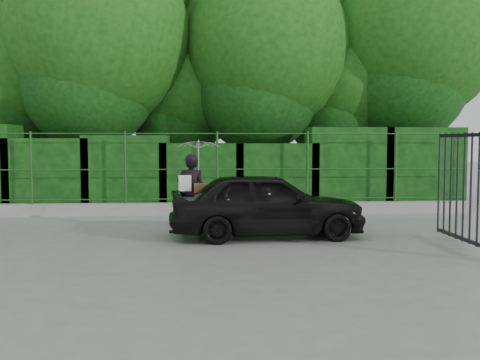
{
  "coord_description": "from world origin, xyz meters",
  "views": [
    {
      "loc": [
        0.17,
        -8.98,
        1.82
      ],
      "look_at": [
        0.79,
        1.3,
        1.1
      ],
      "focal_mm": 40.0,
      "sensor_mm": 36.0,
      "label": 1
    }
  ],
  "objects": [
    {
      "name": "trees",
      "position": [
        1.14,
        7.74,
        4.62
      ],
      "size": [
        17.1,
        6.15,
        8.08
      ],
      "color": "black",
      "rests_on": "ground"
    },
    {
      "name": "kerb",
      "position": [
        0.0,
        4.5,
        0.15
      ],
      "size": [
        14.0,
        0.25,
        0.3
      ],
      "primitive_type": "cube",
      "color": "#9E9E99",
      "rests_on": "ground"
    },
    {
      "name": "car",
      "position": [
        1.29,
        1.21,
        0.64
      ],
      "size": [
        3.82,
        1.74,
        1.27
      ],
      "primitive_type": "imported",
      "rotation": [
        0.0,
        0.0,
        1.63
      ],
      "color": "black",
      "rests_on": "ground"
    },
    {
      "name": "hedge",
      "position": [
        0.03,
        5.5,
        1.03
      ],
      "size": [
        14.2,
        1.2,
        2.29
      ],
      "color": "black",
      "rests_on": "ground"
    },
    {
      "name": "ground",
      "position": [
        0.0,
        0.0,
        0.0
      ],
      "size": [
        80.0,
        80.0,
        0.0
      ],
      "primitive_type": "plane",
      "color": "gray"
    },
    {
      "name": "fence",
      "position": [
        0.22,
        4.5,
        1.2
      ],
      "size": [
        14.13,
        0.06,
        1.8
      ],
      "color": "#1E4B1A",
      "rests_on": "kerb"
    },
    {
      "name": "woman",
      "position": [
        -0.08,
        1.75,
        1.23
      ],
      "size": [
        0.89,
        0.86,
        1.89
      ],
      "color": "black",
      "rests_on": "ground"
    }
  ]
}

